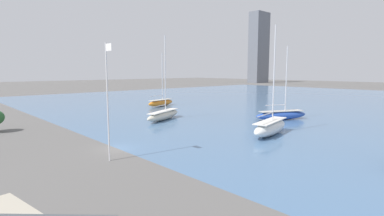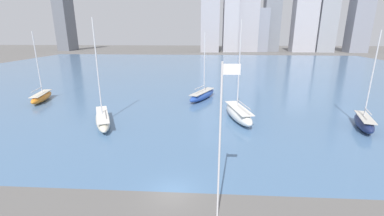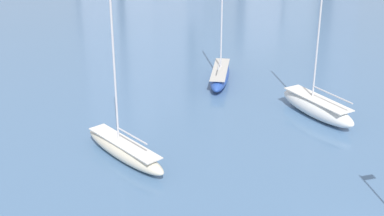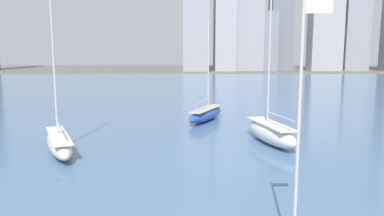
{
  "view_description": "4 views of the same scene",
  "coord_description": "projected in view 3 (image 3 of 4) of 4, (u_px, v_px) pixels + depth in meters",
  "views": [
    {
      "loc": [
        31.24,
        -16.64,
        9.1
      ],
      "look_at": [
        -3.61,
        15.23,
        3.18
      ],
      "focal_mm": 28.0,
      "sensor_mm": 36.0,
      "label": 1
    },
    {
      "loc": [
        2.9,
        -19.43,
        13.63
      ],
      "look_at": [
        1.08,
        10.28,
        4.75
      ],
      "focal_mm": 24.0,
      "sensor_mm": 36.0,
      "label": 2
    },
    {
      "loc": [
        -19.59,
        -25.23,
        22.63
      ],
      "look_at": [
        -7.07,
        15.31,
        4.69
      ],
      "focal_mm": 50.0,
      "sensor_mm": 36.0,
      "label": 3
    },
    {
      "loc": [
        -0.89,
        -18.15,
        9.46
      ],
      "look_at": [
        -0.38,
        12.32,
        4.85
      ],
      "focal_mm": 35.0,
      "sensor_mm": 36.0,
      "label": 4
    }
  ],
  "objects": [
    {
      "name": "sailboat_white",
      "position": [
        317.0,
        107.0,
        55.48
      ],
      "size": [
        4.67,
        10.56,
        15.38
      ],
      "rotation": [
        0.0,
        0.0,
        0.22
      ],
      "color": "white",
      "rests_on": "harbor_water"
    },
    {
      "name": "sailboat_blue",
      "position": [
        220.0,
        75.0,
        65.26
      ],
      "size": [
        6.36,
        10.46,
        13.53
      ],
      "rotation": [
        0.0,
        0.0,
        -0.43
      ],
      "color": "#284CA8",
      "rests_on": "harbor_water"
    },
    {
      "name": "harbor_water",
      "position": [
        141.0,
        16.0,
        97.94
      ],
      "size": [
        180.0,
        140.0,
        0.0
      ],
      "color": "#4C7099",
      "rests_on": "ground_plane"
    },
    {
      "name": "sailboat_cream",
      "position": [
        124.0,
        149.0,
        47.03
      ],
      "size": [
        6.33,
        10.86,
        15.55
      ],
      "rotation": [
        0.0,
        0.0,
        0.42
      ],
      "color": "beige",
      "rests_on": "harbor_water"
    }
  ]
}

